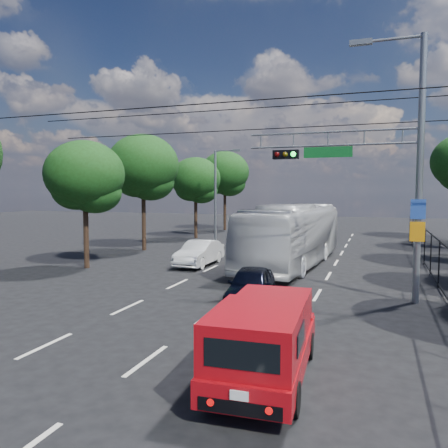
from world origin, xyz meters
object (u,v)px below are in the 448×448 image
at_px(red_pickup, 265,337).
at_px(white_bus, 293,235).
at_px(signal_mast, 384,158).
at_px(white_van, 199,253).
at_px(navy_hatchback, 251,285).

relative_size(red_pickup, white_bus, 0.41).
bearing_deg(signal_mast, white_van, 152.94).
bearing_deg(white_van, navy_hatchback, -53.50).
bearing_deg(white_van, signal_mast, -26.34).
bearing_deg(signal_mast, white_bus, 125.03).
relative_size(red_pickup, white_van, 1.19).
relative_size(navy_hatchback, white_van, 0.93).
xyz_separation_m(red_pickup, white_bus, (-2.09, 14.42, 0.71)).
bearing_deg(white_bus, white_van, -156.96).
xyz_separation_m(navy_hatchback, white_van, (-4.81, 6.67, 0.02)).
bearing_deg(white_bus, red_pickup, -77.46).
relative_size(signal_mast, white_bus, 0.80).
height_order(signal_mast, white_bus, signal_mast).
xyz_separation_m(red_pickup, white_van, (-6.87, 12.80, -0.28)).
distance_m(red_pickup, white_van, 14.53).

